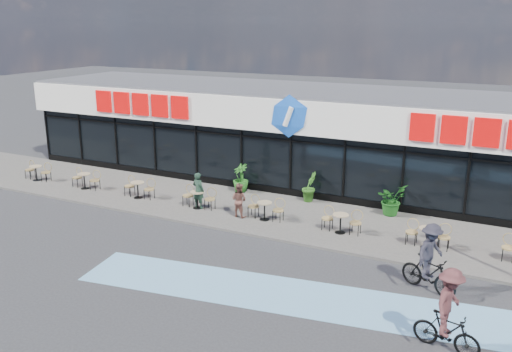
% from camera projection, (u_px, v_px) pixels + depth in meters
% --- Properties ---
extents(ground, '(120.00, 120.00, 0.00)m').
position_uv_depth(ground, '(212.00, 254.00, 18.84)').
color(ground, '#28282B').
rests_on(ground, ground).
extents(sidewalk, '(44.00, 5.00, 0.10)m').
position_uv_depth(sidewalk, '(267.00, 213.00, 22.70)').
color(sidewalk, '#5A564F').
rests_on(sidewalk, ground).
extents(bike_lane, '(14.17, 4.13, 0.01)m').
position_uv_depth(bike_lane, '(304.00, 298.00, 15.85)').
color(bike_lane, '#669AC1').
rests_on(bike_lane, ground).
extents(building, '(30.60, 6.57, 4.75)m').
position_uv_depth(building, '(314.00, 136.00, 26.75)').
color(building, black).
rests_on(building, ground).
extents(bistro_set_0, '(1.54, 0.62, 0.90)m').
position_uv_depth(bistro_set_0, '(38.00, 171.00, 27.10)').
color(bistro_set_0, tan).
rests_on(bistro_set_0, sidewalk).
extents(bistro_set_1, '(1.54, 0.62, 0.90)m').
position_uv_depth(bistro_set_1, '(86.00, 179.00, 25.76)').
color(bistro_set_1, tan).
rests_on(bistro_set_1, sidewalk).
extents(bistro_set_2, '(1.54, 0.62, 0.90)m').
position_uv_depth(bistro_set_2, '(139.00, 188.00, 24.42)').
color(bistro_set_2, tan).
rests_on(bistro_set_2, sidewalk).
extents(bistro_set_3, '(1.54, 0.62, 0.90)m').
position_uv_depth(bistro_set_3, '(199.00, 197.00, 23.08)').
color(bistro_set_3, tan).
rests_on(bistro_set_3, sidewalk).
extents(bistro_set_4, '(1.54, 0.62, 0.90)m').
position_uv_depth(bistro_set_4, '(266.00, 208.00, 21.74)').
color(bistro_set_4, tan).
rests_on(bistro_set_4, sidewalk).
extents(bistro_set_5, '(1.54, 0.62, 0.90)m').
position_uv_depth(bistro_set_5, '(341.00, 221.00, 20.40)').
color(bistro_set_5, tan).
rests_on(bistro_set_5, sidewalk).
extents(bistro_set_6, '(1.54, 0.62, 0.90)m').
position_uv_depth(bistro_set_6, '(428.00, 235.00, 19.06)').
color(bistro_set_6, tan).
rests_on(bistro_set_6, sidewalk).
extents(potted_plant_left, '(0.99, 0.99, 1.32)m').
position_uv_depth(potted_plant_left, '(241.00, 178.00, 25.19)').
color(potted_plant_left, '#1C5016').
rests_on(potted_plant_left, sidewalk).
extents(potted_plant_mid, '(0.63, 0.76, 1.31)m').
position_uv_depth(potted_plant_mid, '(309.00, 187.00, 23.88)').
color(potted_plant_mid, '#2C621C').
rests_on(potted_plant_mid, sidewalk).
extents(potted_plant_right, '(1.44, 1.51, 1.31)m').
position_uv_depth(potted_plant_right, '(391.00, 199.00, 22.20)').
color(potted_plant_right, '#184F16').
rests_on(potted_plant_right, sidewalk).
extents(patron_left, '(0.62, 0.46, 1.57)m').
position_uv_depth(patron_left, '(198.00, 190.00, 22.93)').
color(patron_left, '#1B3123').
rests_on(patron_left, sidewalk).
extents(patron_right, '(0.74, 0.61, 1.42)m').
position_uv_depth(patron_right, '(239.00, 200.00, 21.95)').
color(patron_right, brown).
rests_on(patron_right, sidewalk).
extents(cyclist_a, '(1.73, 1.23, 2.19)m').
position_uv_depth(cyclist_a, '(448.00, 314.00, 13.06)').
color(cyclist_a, black).
rests_on(cyclist_a, ground).
extents(cyclist_b, '(1.91, 1.26, 2.15)m').
position_uv_depth(cyclist_b, '(430.00, 262.00, 16.00)').
color(cyclist_b, black).
rests_on(cyclist_b, ground).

